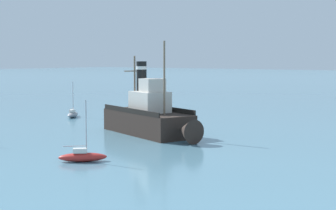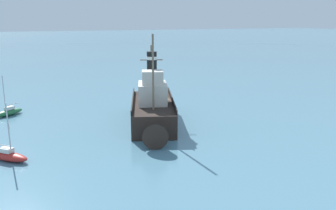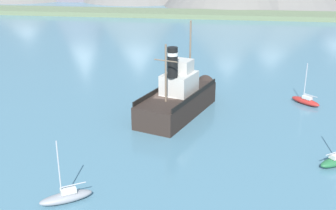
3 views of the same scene
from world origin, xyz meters
TOP-DOWN VIEW (x-y plane):
  - ground_plane at (0.00, 0.00)m, footprint 600.00×600.00m
  - old_tugboat at (1.33, 1.20)m, footprint 8.04×14.72m
  - sailboat_red at (15.76, 6.06)m, footprint 3.45×3.48m
  - sailboat_grey at (-4.69, -17.64)m, footprint 3.79×2.99m
  - sailboat_green at (15.96, -9.05)m, footprint 3.70×3.17m

SIDE VIEW (x-z plane):
  - ground_plane at x=0.00m, z-range 0.00..0.00m
  - sailboat_red at x=15.76m, z-range -2.02..2.88m
  - sailboat_grey at x=-4.69m, z-range -2.02..2.88m
  - sailboat_green at x=15.96m, z-range -2.02..2.88m
  - old_tugboat at x=1.33m, z-range -3.12..6.78m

